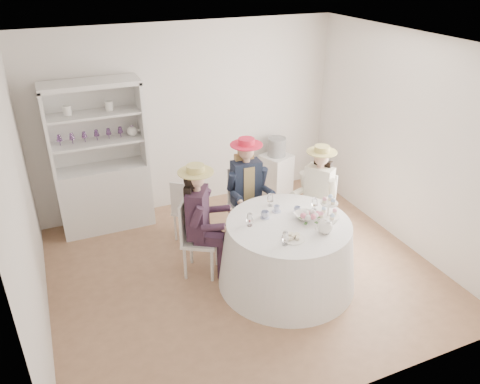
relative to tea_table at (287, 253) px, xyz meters
name	(u,v)px	position (x,y,z in m)	size (l,w,h in m)	color
ground	(243,271)	(-0.39, 0.38, -0.40)	(4.50, 4.50, 0.00)	#8D6446
ceiling	(244,45)	(-0.39, 0.38, 2.30)	(4.50, 4.50, 0.00)	white
wall_back	(189,119)	(-0.39, 2.38, 0.95)	(4.50, 4.50, 0.00)	white
wall_front	(349,274)	(-0.39, -1.62, 0.95)	(4.50, 4.50, 0.00)	white
wall_left	(23,211)	(-2.64, 0.38, 0.95)	(4.50, 4.50, 0.00)	white
wall_right	(406,142)	(1.86, 0.38, 0.95)	(4.50, 4.50, 0.00)	white
tea_table	(287,253)	(0.00, 0.00, 0.00)	(1.61, 1.61, 0.81)	white
hutch	(103,178)	(-1.72, 2.15, 0.34)	(1.40, 0.90, 2.08)	silver
side_table	(276,174)	(0.94, 2.13, -0.08)	(0.42, 0.42, 0.65)	silver
hatbox	(277,147)	(0.94, 2.13, 0.39)	(0.29, 0.29, 0.29)	black
guest_left	(200,215)	(-0.86, 0.57, 0.40)	(0.61, 0.56, 1.43)	silver
guest_mid	(247,185)	(-0.06, 1.03, 0.42)	(0.53, 0.55, 1.45)	silver
guest_right	(318,189)	(0.79, 0.66, 0.36)	(0.58, 0.54, 1.36)	silver
spare_chair	(187,208)	(-0.79, 1.35, 0.07)	(0.51, 0.51, 0.89)	silver
teacup_a	(265,215)	(-0.20, 0.20, 0.45)	(0.10, 0.10, 0.08)	white
teacup_b	(277,209)	(-0.01, 0.28, 0.44)	(0.07, 0.07, 0.07)	white
teacup_c	(297,210)	(0.20, 0.18, 0.44)	(0.08, 0.08, 0.06)	white
flower_bowl	(304,217)	(0.20, 0.01, 0.44)	(0.23, 0.23, 0.06)	white
flower_arrangement	(310,216)	(0.21, -0.09, 0.49)	(0.18, 0.18, 0.07)	pink
table_teapot	(325,226)	(0.26, -0.33, 0.48)	(0.23, 0.17, 0.17)	white
sandwich_plate	(293,238)	(-0.11, -0.31, 0.42)	(0.25, 0.25, 0.06)	white
cupcake_stand	(328,210)	(0.47, -0.05, 0.50)	(0.27, 0.27, 0.25)	white
stemware_set	(289,217)	(0.00, 0.00, 0.48)	(0.92, 0.89, 0.15)	white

